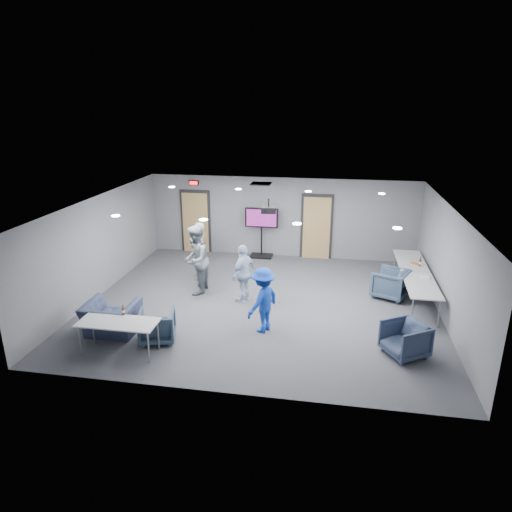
% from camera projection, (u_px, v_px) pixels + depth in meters
% --- Properties ---
extents(floor, '(9.00, 9.00, 0.00)m').
position_uv_depth(floor, '(262.00, 303.00, 12.10)').
color(floor, '#3A3C41').
rests_on(floor, ground).
extents(ceiling, '(9.00, 9.00, 0.00)m').
position_uv_depth(ceiling, '(263.00, 203.00, 11.23)').
color(ceiling, white).
rests_on(ceiling, wall_back).
extents(wall_back, '(9.00, 0.02, 2.70)m').
position_uv_depth(wall_back, '(281.00, 218.00, 15.39)').
color(wall_back, slate).
rests_on(wall_back, floor).
extents(wall_front, '(9.00, 0.02, 2.70)m').
position_uv_depth(wall_front, '(226.00, 327.00, 7.93)').
color(wall_front, slate).
rests_on(wall_front, floor).
extents(wall_left, '(0.02, 8.00, 2.70)m').
position_uv_depth(wall_left, '(99.00, 246.00, 12.39)').
color(wall_left, slate).
rests_on(wall_left, floor).
extents(wall_right, '(0.02, 8.00, 2.70)m').
position_uv_depth(wall_right, '(448.00, 265.00, 10.93)').
color(wall_right, slate).
rests_on(wall_right, floor).
extents(door_left, '(1.06, 0.17, 2.24)m').
position_uv_depth(door_left, '(196.00, 222.00, 15.93)').
color(door_left, black).
rests_on(door_left, wall_back).
extents(door_right, '(1.06, 0.17, 2.24)m').
position_uv_depth(door_right, '(317.00, 228.00, 15.25)').
color(door_right, black).
rests_on(door_right, wall_back).
extents(exit_sign, '(0.32, 0.08, 0.16)m').
position_uv_depth(exit_sign, '(194.00, 183.00, 15.46)').
color(exit_sign, black).
rests_on(exit_sign, wall_back).
extents(hvac_diffuser, '(0.60, 0.60, 0.03)m').
position_uv_depth(hvac_diffuser, '(261.00, 184.00, 13.93)').
color(hvac_diffuser, black).
rests_on(hvac_diffuser, ceiling).
extents(downlights, '(6.18, 3.78, 0.02)m').
position_uv_depth(downlights, '(263.00, 204.00, 11.23)').
color(downlights, white).
rests_on(downlights, ceiling).
extents(person_a, '(0.55, 0.71, 1.73)m').
position_uv_depth(person_a, '(199.00, 251.00, 13.54)').
color(person_a, '#949694').
rests_on(person_a, floor).
extents(person_b, '(0.76, 0.96, 1.94)m').
position_uv_depth(person_b, '(196.00, 260.00, 12.46)').
color(person_b, slate).
rests_on(person_b, floor).
extents(person_c, '(0.73, 0.99, 1.57)m').
position_uv_depth(person_c, '(244.00, 273.00, 12.00)').
color(person_c, silver).
rests_on(person_c, floor).
extents(person_d, '(0.97, 1.15, 1.55)m').
position_uv_depth(person_d, '(263.00, 300.00, 10.41)').
color(person_d, '#1A40AF').
rests_on(person_d, floor).
extents(chair_right_a, '(1.14, 1.13, 0.79)m').
position_uv_depth(chair_right_a, '(390.00, 284.00, 12.35)').
color(chair_right_a, '#37485F').
rests_on(chair_right_a, floor).
extents(chair_right_c, '(1.11, 1.10, 0.74)m').
position_uv_depth(chair_right_c, '(405.00, 339.00, 9.51)').
color(chair_right_c, '#333E58').
rests_on(chair_right_c, floor).
extents(chair_front_a, '(0.95, 0.96, 0.71)m').
position_uv_depth(chair_front_a, '(157.00, 326.00, 10.11)').
color(chair_front_a, '#324356').
rests_on(chair_front_a, floor).
extents(chair_front_b, '(1.15, 1.01, 0.75)m').
position_uv_depth(chair_front_b, '(112.00, 318.00, 10.43)').
color(chair_front_b, '#313A55').
rests_on(chair_front_b, floor).
extents(table_right_a, '(0.77, 1.86, 0.73)m').
position_uv_depth(table_right_a, '(410.00, 261.00, 13.19)').
color(table_right_a, '#A5A8AA').
rests_on(table_right_a, floor).
extents(table_right_b, '(0.77, 1.85, 0.73)m').
position_uv_depth(table_right_b, '(421.00, 286.00, 11.41)').
color(table_right_b, '#A5A8AA').
rests_on(table_right_b, floor).
extents(table_front_left, '(1.66, 0.70, 0.73)m').
position_uv_depth(table_front_left, '(118.00, 324.00, 9.50)').
color(table_front_left, '#A5A8AA').
rests_on(table_front_left, floor).
extents(bottle_front, '(0.06, 0.06, 0.24)m').
position_uv_depth(bottle_front, '(123.00, 311.00, 9.77)').
color(bottle_front, '#622B10').
rests_on(bottle_front, table_front_left).
extents(bottle_right, '(0.07, 0.07, 0.27)m').
position_uv_depth(bottle_right, '(420.00, 263.00, 12.65)').
color(bottle_right, '#622B10').
rests_on(bottle_right, table_right_a).
extents(snack_box, '(0.21, 0.18, 0.04)m').
position_uv_depth(snack_box, '(414.00, 263.00, 12.82)').
color(snack_box, '#C14C30').
rests_on(snack_box, table_right_a).
extents(wrapper, '(0.24, 0.18, 0.05)m').
position_uv_depth(wrapper, '(425.00, 277.00, 11.81)').
color(wrapper, silver).
rests_on(wrapper, table_right_b).
extents(tv_stand, '(1.11, 0.53, 1.71)m').
position_uv_depth(tv_stand, '(262.00, 230.00, 15.38)').
color(tv_stand, black).
rests_on(tv_stand, floor).
extents(projector, '(0.43, 0.40, 0.37)m').
position_uv_depth(projector, '(269.00, 210.00, 11.86)').
color(projector, black).
rests_on(projector, ceiling).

